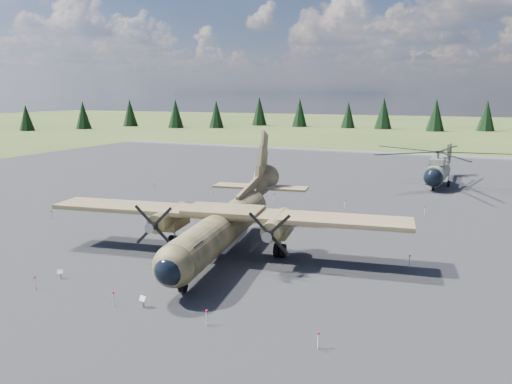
% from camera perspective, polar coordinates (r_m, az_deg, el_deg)
% --- Properties ---
extents(ground, '(500.00, 500.00, 0.00)m').
position_cam_1_polar(ground, '(41.57, -6.17, -5.40)').
color(ground, '#58632C').
rests_on(ground, ground).
extents(apron, '(120.00, 120.00, 0.04)m').
position_cam_1_polar(apron, '(50.17, -0.47, -2.44)').
color(apron, '#525256').
rests_on(apron, ground).
extents(transport_plane, '(27.08, 24.41, 8.91)m').
position_cam_1_polar(transport_plane, '(37.83, -3.26, -3.00)').
color(transport_plane, '#424424').
rests_on(transport_plane, ground).
extents(helicopter_near, '(19.56, 22.38, 4.72)m').
position_cam_1_polar(helicopter_near, '(67.78, 20.10, 3.32)').
color(helicopter_near, gray).
rests_on(helicopter_near, ground).
extents(info_placard_left, '(0.41, 0.28, 0.60)m').
position_cam_1_polar(info_placard_left, '(35.16, -21.45, -8.57)').
color(info_placard_left, gray).
rests_on(info_placard_left, ground).
extents(info_placard_right, '(0.47, 0.28, 0.68)m').
position_cam_1_polar(info_placard_right, '(29.31, -12.80, -11.92)').
color(info_placard_right, gray).
rests_on(info_placard_right, ground).
extents(barrier_fence, '(33.12, 29.62, 0.85)m').
position_cam_1_polar(barrier_fence, '(41.59, -6.79, -4.68)').
color(barrier_fence, white).
rests_on(barrier_fence, ground).
extents(treeline, '(301.76, 297.45, 10.94)m').
position_cam_1_polar(treeline, '(47.21, 1.15, 2.61)').
color(treeline, black).
rests_on(treeline, ground).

